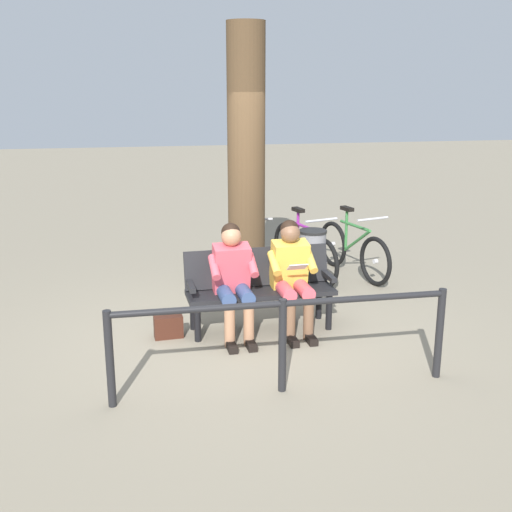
{
  "coord_description": "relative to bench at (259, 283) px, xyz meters",
  "views": [
    {
      "loc": [
        1.01,
        6.25,
        2.65
      ],
      "look_at": [
        -0.22,
        -0.45,
        0.75
      ],
      "focal_mm": 44.79,
      "sensor_mm": 36.0,
      "label": 1
    }
  ],
  "objects": [
    {
      "name": "ground_plane",
      "position": [
        0.22,
        0.23,
        -0.51
      ],
      "size": [
        40.0,
        40.0,
        0.0
      ],
      "primitive_type": "plane",
      "color": "gray"
    },
    {
      "name": "handbag",
      "position": [
        1.0,
        0.13,
        -0.39
      ],
      "size": [
        0.31,
        0.16,
        0.24
      ],
      "primitive_type": "cube",
      "rotation": [
        0.0,
        0.0,
        0.08
      ],
      "color": "#3F1E14",
      "rests_on": "ground"
    },
    {
      "name": "bench",
      "position": [
        0.0,
        0.0,
        0.0
      ],
      "size": [
        1.62,
        0.56,
        0.87
      ],
      "rotation": [
        0.0,
        0.0,
        0.05
      ],
      "color": "black",
      "rests_on": "ground"
    },
    {
      "name": "railing_fence",
      "position": [
        0.08,
        1.51,
        0.08
      ],
      "size": [
        2.99,
        0.09,
        0.85
      ],
      "rotation": [
        0.0,
        0.0,
        0.01
      ],
      "color": "black",
      "rests_on": "ground"
    },
    {
      "name": "person_reading",
      "position": [
        -0.33,
        0.15,
        0.16
      ],
      "size": [
        0.5,
        0.78,
        1.2
      ],
      "rotation": [
        0.0,
        0.0,
        0.05
      ],
      "color": "gold",
      "rests_on": "ground"
    },
    {
      "name": "bicycle_blue",
      "position": [
        -1.63,
        -1.65,
        -0.15
      ],
      "size": [
        0.61,
        1.63,
        0.94
      ],
      "rotation": [
        0.0,
        0.0,
        1.85
      ],
      "color": "black",
      "rests_on": "ground"
    },
    {
      "name": "bicycle_black",
      "position": [
        -0.29,
        -1.93,
        -0.15
      ],
      "size": [
        0.48,
        1.67,
        0.94
      ],
      "rotation": [
        0.0,
        0.0,
        1.41
      ],
      "color": "black",
      "rests_on": "ground"
    },
    {
      "name": "bicycle_green",
      "position": [
        -0.95,
        -1.7,
        -0.15
      ],
      "size": [
        0.61,
        1.63,
        0.94
      ],
      "rotation": [
        0.0,
        0.0,
        1.85
      ],
      "color": "black",
      "rests_on": "ground"
    },
    {
      "name": "tree_trunk",
      "position": [
        -0.06,
        -1.16,
        1.14
      ],
      "size": [
        0.46,
        0.46,
        3.29
      ],
      "primitive_type": "cylinder",
      "color": "#4C3823",
      "rests_on": "ground"
    },
    {
      "name": "litter_bin",
      "position": [
        -0.92,
        -1.19,
        -0.12
      ],
      "size": [
        0.36,
        0.36,
        0.78
      ],
      "color": "slate",
      "rests_on": "ground"
    },
    {
      "name": "person_companion",
      "position": [
        0.31,
        0.18,
        0.16
      ],
      "size": [
        0.5,
        0.78,
        1.2
      ],
      "rotation": [
        0.0,
        0.0,
        0.05
      ],
      "color": "#D84C59",
      "rests_on": "ground"
    }
  ]
}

